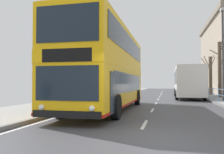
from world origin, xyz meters
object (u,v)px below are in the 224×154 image
Objects in this scene: street_lamp_far_side at (223,47)px; bare_tree_far_02 at (210,75)px; double_decker_bus_main at (107,69)px; bare_tree_far_01 at (220,67)px; background_bus_far_lane at (188,82)px.

street_lamp_far_side is 1.51× the size of bare_tree_far_02.
bare_tree_far_01 is at bearing 56.41° from double_decker_bus_main.
street_lamp_far_side reaches higher than double_decker_bus_main.
bare_tree_far_01 is at bearing -89.29° from bare_tree_far_02.
bare_tree_far_01 is (8.61, 12.96, 0.87)m from double_decker_bus_main.
double_decker_bus_main reaches higher than background_bus_far_lane.
background_bus_far_lane is (5.45, 13.03, -0.61)m from double_decker_bus_main.
street_lamp_far_side reaches higher than bare_tree_far_01.
background_bus_far_lane is 6.68m from street_lamp_far_side.
bare_tree_far_01 is 1.33× the size of bare_tree_far_02.
bare_tree_far_01 reaches higher than bare_tree_far_02.
street_lamp_far_side is at bearing 43.74° from double_decker_bus_main.
background_bus_far_lane is at bearing 111.43° from street_lamp_far_side.
street_lamp_far_side is (2.23, -5.68, 2.73)m from background_bus_far_lane.
background_bus_far_lane is at bearing -121.15° from bare_tree_far_02.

